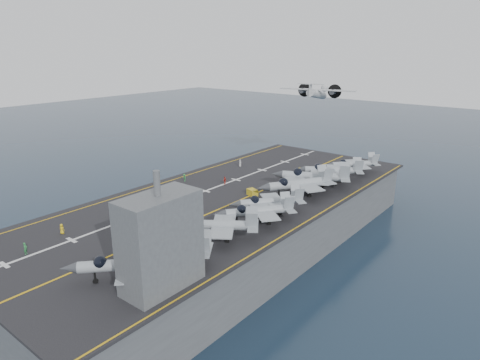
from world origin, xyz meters
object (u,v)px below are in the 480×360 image
Objects in this scene: tow_cart_a at (148,234)px; transport_plane at (317,94)px; fighter_jet_0 at (126,263)px; island_superstructure at (160,231)px.

tow_cart_a is 85.05m from transport_plane.
tow_cart_a is (-8.07, 10.06, -1.83)m from fighter_jet_0.
island_superstructure reaches higher than tow_cart_a.
transport_plane is at bearing 105.07° from fighter_jet_0.
tow_cart_a is at bearing 128.73° from fighter_jet_0.
fighter_jet_0 is 13.03m from tow_cart_a.
island_superstructure is at bearing 23.59° from fighter_jet_0.
fighter_jet_0 is at bearing -51.27° from tow_cart_a.
fighter_jet_0 is at bearing -156.41° from island_superstructure.
transport_plane is at bearing 108.00° from island_superstructure.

